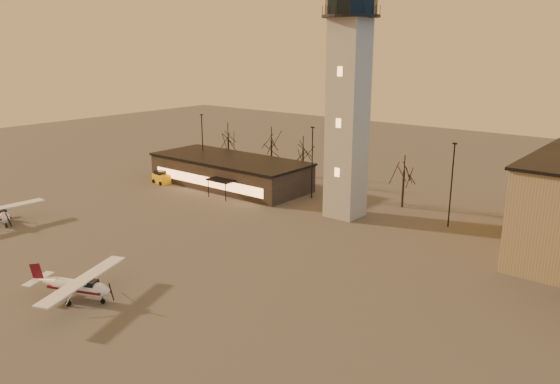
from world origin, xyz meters
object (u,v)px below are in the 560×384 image
service_cart (161,179)px  terminal (230,172)px  cessna_front (81,290)px  control_tower (349,85)px

service_cart → terminal: bearing=39.6°
terminal → service_cart: 11.06m
terminal → service_cart: size_ratio=7.83×
terminal → service_cart: (-9.35, -5.73, -1.42)m
terminal → cessna_front: 40.22m
cessna_front → terminal: bearing=93.6°
control_tower → terminal: (-21.99, 1.98, -14.17)m
cessna_front → service_cart: bearing=109.2°
control_tower → cessna_front: control_tower is taller
control_tower → service_cart: control_tower is taller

